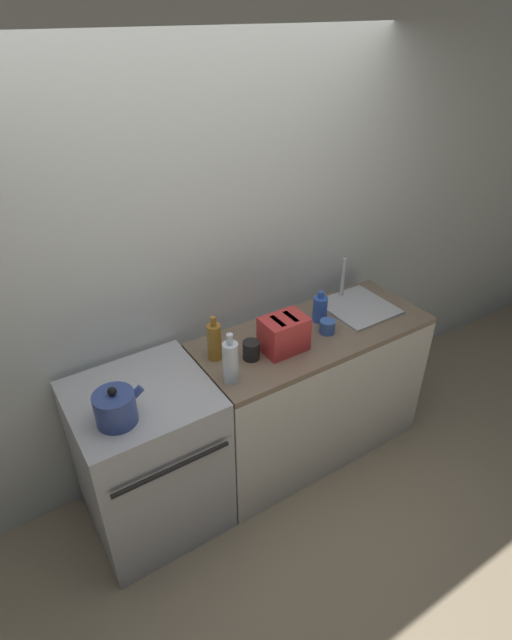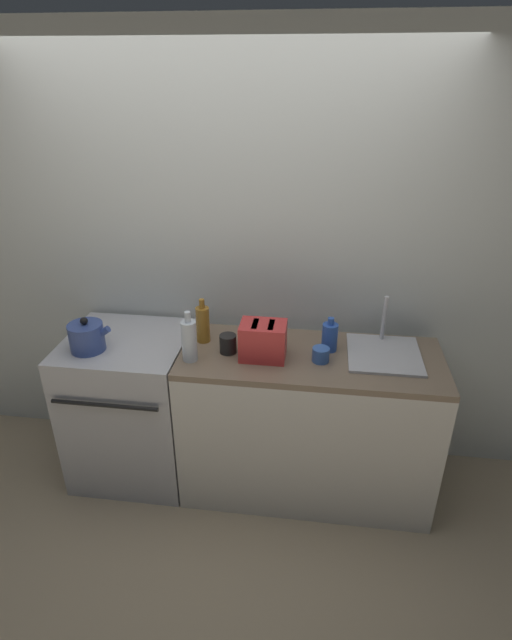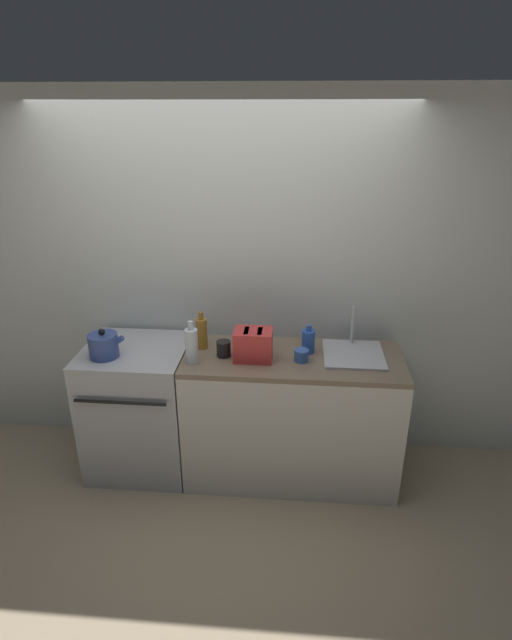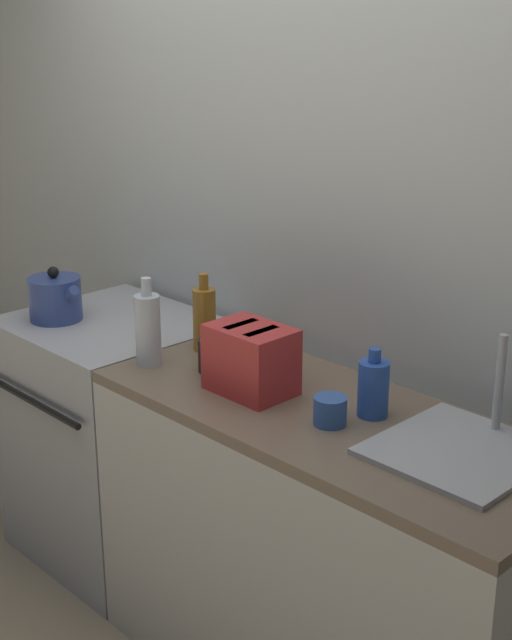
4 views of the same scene
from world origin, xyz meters
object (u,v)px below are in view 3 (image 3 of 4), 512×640
object	(u,v)px
cup_blue	(301,355)
kettle	(104,345)
cup_black	(224,349)
toaster	(253,345)
bottle_blue	(308,341)
bottle_amber	(202,333)
bottle_clear	(192,345)
stove	(140,406)

from	to	relation	value
cup_blue	kettle	bearing A→B (deg)	-177.80
cup_black	cup_blue	bearing A→B (deg)	-3.02
toaster	bottle_blue	xyz separation A→B (m)	(0.36, 0.13, -0.02)
bottle_amber	bottle_clear	world-z (taller)	bottle_clear
bottle_blue	bottle_clear	xyz separation A→B (m)	(-0.74, -0.21, 0.04)
stove	kettle	bearing A→B (deg)	-139.41
stove	bottle_clear	xyz separation A→B (m)	(0.44, -0.16, 0.58)
kettle	toaster	world-z (taller)	same
kettle	bottle_blue	size ratio (longest dim) A/B	1.21
kettle	cup_black	xyz separation A→B (m)	(0.78, 0.08, -0.03)
bottle_amber	cup_blue	world-z (taller)	bottle_amber
bottle_blue	cup_blue	bearing A→B (deg)	-109.21
cup_black	cup_blue	distance (m)	0.51
bottle_clear	bottle_amber	bearing A→B (deg)	83.58
bottle_amber	stove	bearing A→B (deg)	-173.25
cup_blue	bottle_blue	bearing A→B (deg)	70.79
kettle	bottle_clear	size ratio (longest dim) A/B	0.84
bottle_amber	bottle_blue	bearing A→B (deg)	-0.66
bottle_blue	bottle_amber	size ratio (longest dim) A/B	0.76
stove	toaster	distance (m)	1.00
stove	bottle_blue	world-z (taller)	bottle_blue
stove	bottle_clear	bearing A→B (deg)	-20.09
cup_blue	toaster	bearing A→B (deg)	179.61
toaster	bottle_blue	size ratio (longest dim) A/B	1.24
bottle_clear	cup_blue	bearing A→B (deg)	6.44
stove	bottle_clear	world-z (taller)	bottle_clear
toaster	bottle_clear	bearing A→B (deg)	-168.16
toaster	cup_blue	xyz separation A→B (m)	(0.31, -0.00, -0.06)
bottle_clear	cup_blue	xyz separation A→B (m)	(0.70, 0.08, -0.08)
kettle	bottle_clear	world-z (taller)	bottle_clear
toaster	kettle	bearing A→B (deg)	-176.98
toaster	bottle_amber	xyz separation A→B (m)	(-0.36, 0.13, 0.01)
kettle	cup_black	size ratio (longest dim) A/B	2.28
kettle	bottle_clear	distance (m)	0.59
bottle_blue	bottle_clear	world-z (taller)	bottle_clear
cup_blue	bottle_amber	bearing A→B (deg)	168.60
stove	kettle	size ratio (longest dim) A/B	3.90
cup_black	toaster	bearing A→B (deg)	-7.14
stove	bottle_blue	size ratio (longest dim) A/B	4.73
bottle_blue	bottle_amber	xyz separation A→B (m)	(-0.72, 0.01, 0.03)
kettle	cup_black	bearing A→B (deg)	5.59
stove	bottle_amber	distance (m)	0.73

